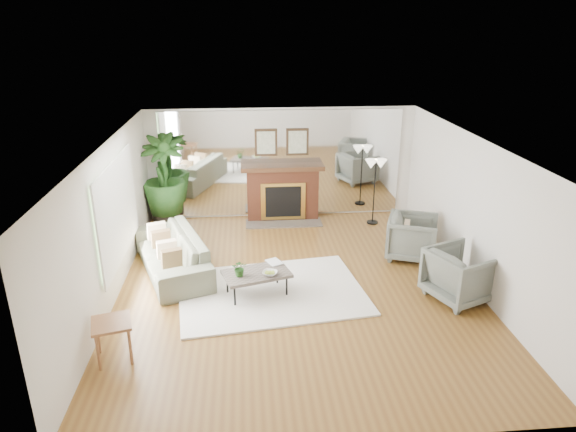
{
  "coord_description": "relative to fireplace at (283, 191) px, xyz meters",
  "views": [
    {
      "loc": [
        -0.82,
        -7.75,
        4.28
      ],
      "look_at": [
        -0.1,
        0.6,
        1.08
      ],
      "focal_mm": 32.0,
      "sensor_mm": 36.0,
      "label": 1
    }
  ],
  "objects": [
    {
      "name": "floor_lamp",
      "position": [
        2.0,
        -0.46,
        0.6
      ],
      "size": [
        0.48,
        0.27,
        1.47
      ],
      "color": "black",
      "rests_on": "ground"
    },
    {
      "name": "book",
      "position": [
        -0.48,
        -3.21,
        -0.22
      ],
      "size": [
        0.32,
        0.36,
        0.02
      ],
      "primitive_type": "imported",
      "rotation": [
        0.0,
        0.0,
        0.44
      ],
      "color": "#9A633D",
      "rests_on": "coffee_table"
    },
    {
      "name": "fireplace",
      "position": [
        0.0,
        0.0,
        0.0
      ],
      "size": [
        1.85,
        0.83,
        2.05
      ],
      "color": "brown",
      "rests_on": "ground"
    },
    {
      "name": "wall_right",
      "position": [
        2.99,
        -3.26,
        0.59
      ],
      "size": [
        0.02,
        7.0,
        2.5
      ],
      "primitive_type": "cube",
      "color": "silver",
      "rests_on": "ground"
    },
    {
      "name": "side_table",
      "position": [
        -2.65,
        -5.03,
        -0.18
      ],
      "size": [
        0.61,
        0.61,
        0.57
      ],
      "rotation": [
        0.0,
        0.0,
        0.25
      ],
      "color": "#9A633D",
      "rests_on": "ground"
    },
    {
      "name": "sofa",
      "position": [
        -2.2,
        -2.46,
        -0.31
      ],
      "size": [
        1.7,
        2.6,
        0.71
      ],
      "primitive_type": "imported",
      "rotation": [
        0.0,
        0.0,
        -1.23
      ],
      "color": "#6E715A",
      "rests_on": "ground"
    },
    {
      "name": "area_rug",
      "position": [
        -0.45,
        -3.43,
        -0.64
      ],
      "size": [
        3.3,
        2.55,
        0.03
      ],
      "primitive_type": "cube",
      "rotation": [
        0.0,
        0.0,
        0.13
      ],
      "color": "white",
      "rests_on": "ground"
    },
    {
      "name": "window_panel",
      "position": [
        -2.96,
        -2.86,
        0.69
      ],
      "size": [
        0.04,
        2.4,
        1.5
      ],
      "primitive_type": "cube",
      "color": "#B2E09E",
      "rests_on": "wall_left"
    },
    {
      "name": "armchair_back",
      "position": [
        2.31,
        -2.28,
        -0.24
      ],
      "size": [
        1.18,
        1.16,
        0.83
      ],
      "primitive_type": "imported",
      "rotation": [
        0.0,
        0.0,
        1.2
      ],
      "color": "slate",
      "rests_on": "ground"
    },
    {
      "name": "wall_back",
      "position": [
        0.0,
        0.23,
        0.59
      ],
      "size": [
        6.0,
        0.02,
        2.5
      ],
      "primitive_type": "cube",
      "color": "silver",
      "rests_on": "ground"
    },
    {
      "name": "wall_left",
      "position": [
        -2.99,
        -3.26,
        0.59
      ],
      "size": [
        0.02,
        7.0,
        2.5
      ],
      "primitive_type": "cube",
      "color": "silver",
      "rests_on": "ground"
    },
    {
      "name": "fruit_bowl",
      "position": [
        -0.48,
        -3.6,
        -0.2
      ],
      "size": [
        0.3,
        0.3,
        0.06
      ],
      "primitive_type": "imported",
      "rotation": [
        0.0,
        0.0,
        -0.33
      ],
      "color": "#9A633D",
      "rests_on": "coffee_table"
    },
    {
      "name": "armchair_front",
      "position": [
        2.6,
        -3.87,
        -0.23
      ],
      "size": [
        1.23,
        1.22,
        0.86
      ],
      "primitive_type": "imported",
      "rotation": [
        0.0,
        0.0,
        1.97
      ],
      "color": "slate",
      "rests_on": "ground"
    },
    {
      "name": "mirror_panel",
      "position": [
        0.0,
        0.21,
        0.59
      ],
      "size": [
        5.4,
        0.04,
        2.4
      ],
      "primitive_type": "cube",
      "color": "silver",
      "rests_on": "wall_back"
    },
    {
      "name": "potted_ficus",
      "position": [
        -2.6,
        -0.16,
        0.42
      ],
      "size": [
        0.99,
        0.99,
        2.03
      ],
      "color": "#29241E",
      "rests_on": "ground"
    },
    {
      "name": "ground",
      "position": [
        0.0,
        -3.26,
        -0.66
      ],
      "size": [
        7.0,
        7.0,
        0.0
      ],
      "primitive_type": "plane",
      "color": "brown",
      "rests_on": "ground"
    },
    {
      "name": "coffee_table",
      "position": [
        -0.69,
        -3.49,
        -0.27
      ],
      "size": [
        1.2,
        0.9,
        0.43
      ],
      "rotation": [
        0.0,
        0.0,
        0.29
      ],
      "color": "#5E544A",
      "rests_on": "ground"
    },
    {
      "name": "tabletop_plant",
      "position": [
        -0.96,
        -3.59,
        -0.1
      ],
      "size": [
        0.26,
        0.22,
        0.28
      ],
      "primitive_type": "imported",
      "rotation": [
        0.0,
        0.0,
        -0.03
      ],
      "color": "#2F5820",
      "rests_on": "coffee_table"
    }
  ]
}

